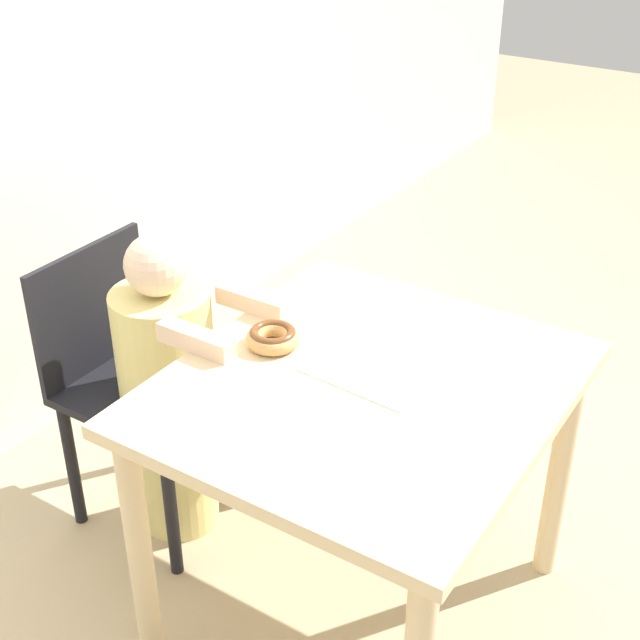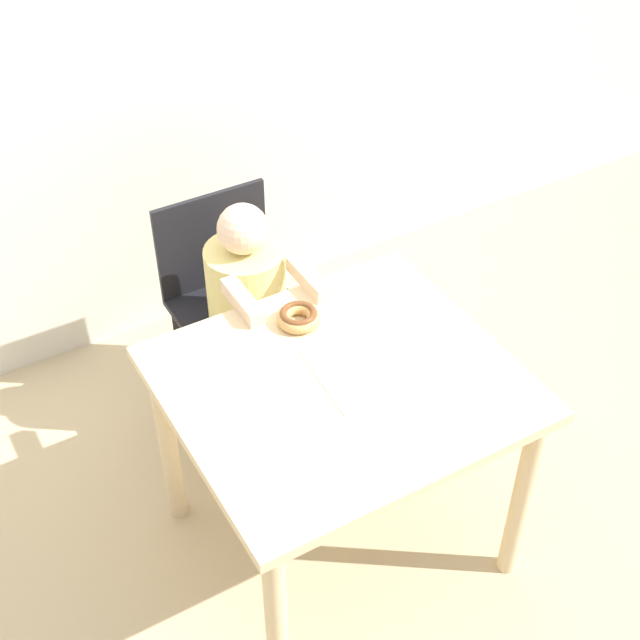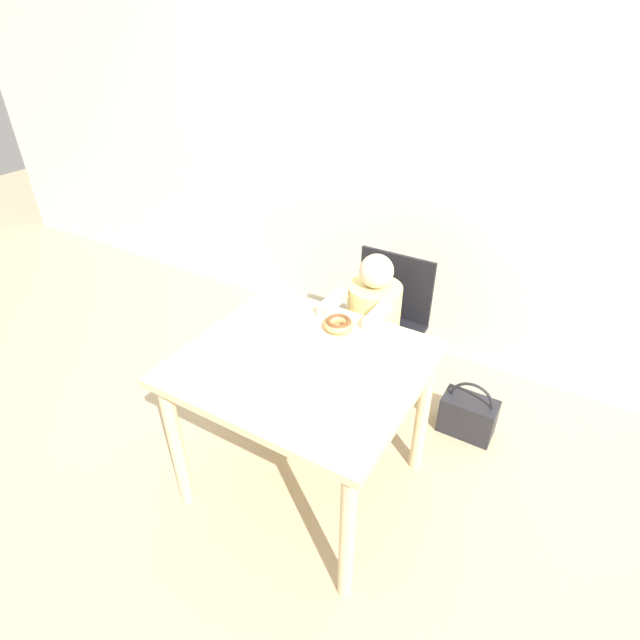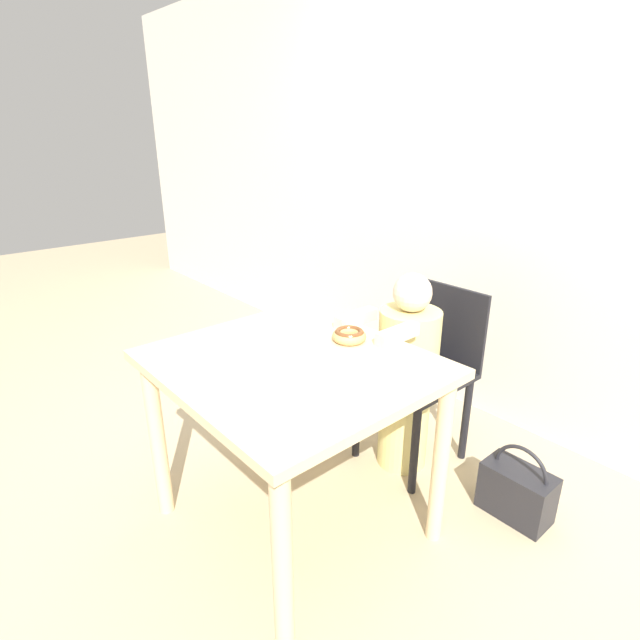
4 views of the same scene
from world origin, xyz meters
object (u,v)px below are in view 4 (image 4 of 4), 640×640
chair (423,370)px  handbag (517,491)px  donut (349,335)px  child_figure (406,376)px

chair → handbag: size_ratio=2.53×
donut → handbag: 0.95m
child_figure → handbag: (0.54, 0.08, -0.34)m
donut → chair: bearing=89.7°
chair → donut: (-0.00, -0.48, 0.31)m
chair → handbag: (0.54, -0.04, -0.33)m
child_figure → donut: bearing=-90.4°
handbag → child_figure: bearing=-171.2°
child_figure → chair: bearing=90.0°
child_figure → donut: size_ratio=7.11×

